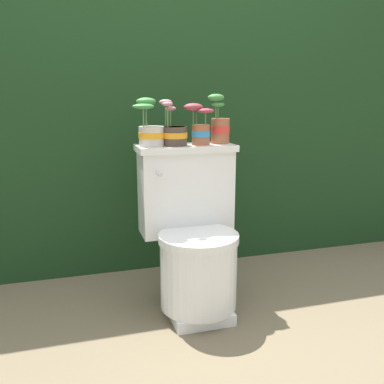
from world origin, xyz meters
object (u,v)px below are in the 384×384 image
toilet (193,236)px  potted_plant_left (150,130)px  potted_plant_middle (200,127)px  potted_plant_midright (220,125)px  potted_plant_midleft (174,133)px

toilet → potted_plant_left: size_ratio=3.53×
potted_plant_left → potted_plant_middle: 0.24m
toilet → potted_plant_midright: size_ratio=3.29×
toilet → potted_plant_midright: potted_plant_midright is taller
potted_plant_left → potted_plant_midleft: potted_plant_left is taller
potted_plant_midright → potted_plant_middle: bearing=-164.2°
toilet → potted_plant_midright: 0.56m
toilet → potted_plant_left: potted_plant_left is taller
toilet → potted_plant_midright: (0.18, 0.14, 0.51)m
potted_plant_left → potted_plant_midright: bearing=3.2°
toilet → potted_plant_middle: (0.07, 0.11, 0.51)m
toilet → potted_plant_middle: 0.52m
potted_plant_left → potted_plant_midright: 0.35m
potted_plant_middle → potted_plant_midright: (0.11, 0.03, 0.00)m
potted_plant_left → potted_plant_middle: potted_plant_left is taller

